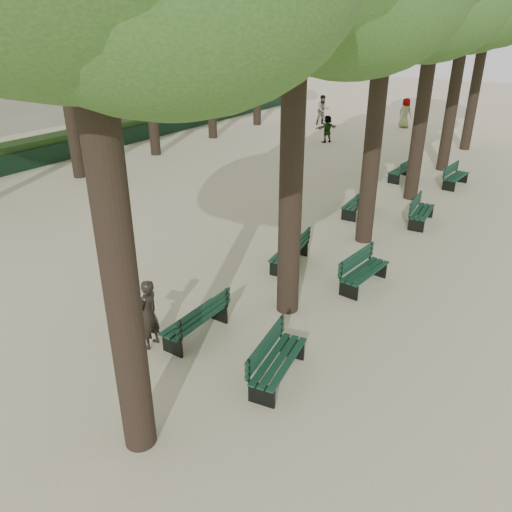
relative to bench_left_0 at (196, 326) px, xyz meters
The scene contains 16 objects.
ground 1.01m from the bench_left_0, 112.04° to the right, with size 120.00×120.00×0.00m, color beige.
bench_left_0 is the anchor object (origin of this frame).
bench_left_1 4.24m from the bench_left_0, 90.00° to the left, with size 0.77×1.85×0.92m.
bench_left_2 9.23m from the bench_left_0, 90.00° to the left, with size 0.65×1.82×0.92m.
bench_left_3 14.41m from the bench_left_0, 90.00° to the left, with size 0.72×1.84×0.92m.
bench_right_0 2.29m from the bench_left_0, ahead, with size 0.81×1.86×0.92m.
bench_right_1 4.76m from the bench_left_0, 61.54° to the left, with size 0.79×1.86×0.92m.
bench_right_2 9.79m from the bench_left_0, 76.61° to the left, with size 0.70×1.84×0.92m.
bench_right_3 14.83m from the bench_left_0, 81.20° to the left, with size 0.77×1.85×0.92m.
man_with_map 1.13m from the bench_left_0, 127.15° to the right, with size 0.62×0.66×1.57m.
pedestrian_e 20.51m from the bench_left_0, 107.06° to the left, with size 1.42×0.31×1.53m, color #262628.
pedestrian_d 26.68m from the bench_left_0, 97.80° to the left, with size 0.92×0.38×1.88m, color #262628.
pedestrian_a 26.04m from the bench_left_0, 109.41° to the left, with size 0.93×0.38×1.92m, color #262628.
fence 18.39m from the bench_left_0, 146.70° to the left, with size 0.08×42.00×0.90m, color black.
hedge 18.98m from the bench_left_0, 147.86° to the left, with size 1.20×42.00×1.20m, color #1E3C15.
building_far 44.39m from the bench_left_0, 138.91° to the left, with size 12.00×16.00×7.00m, color #B7B2A3.
Camera 1 is at (6.45, -6.22, 6.33)m, focal length 35.00 mm.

